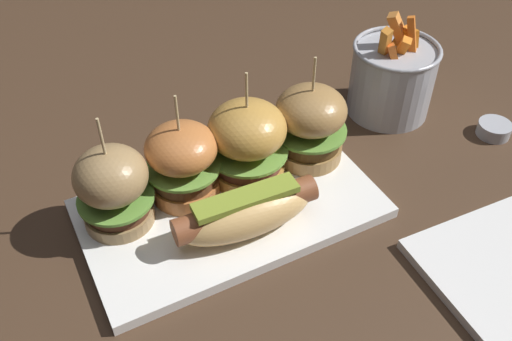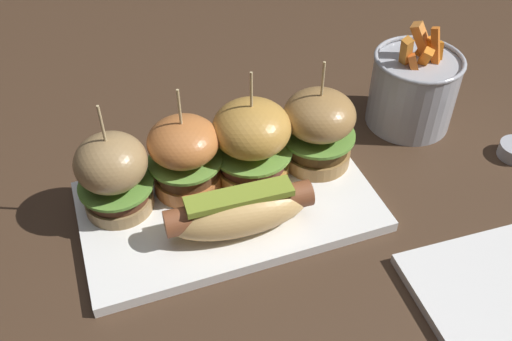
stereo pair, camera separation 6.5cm
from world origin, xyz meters
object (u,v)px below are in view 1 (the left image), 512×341
Objects in this scene: slider_far_left at (113,187)px; slider_far_right at (310,124)px; platter_main at (230,209)px; slider_center_left at (183,162)px; fries_bucket at (392,78)px; sauce_ramekin at (494,129)px; slider_center_right at (247,141)px; hot_dog at (243,213)px.

slider_far_left and slider_far_right have the same top height.
slider_center_left is at bearing 131.27° from platter_main.
platter_main is 0.31m from fries_bucket.
slider_center_left is at bearing 4.08° from slider_far_left.
slider_far_left is 3.18× the size of sauce_ramekin.
slider_center_left is 0.33m from fries_bucket.
slider_center_right is (0.08, -0.01, 0.00)m from slider_center_left.
platter_main is 0.39m from sauce_ramekin.
sauce_ramekin is (0.26, -0.07, -0.06)m from slider_far_right.
slider_center_right is 1.02× the size of slider_far_right.
hot_dog is at bearing -157.15° from fries_bucket.
slider_center_right is (0.16, 0.00, 0.00)m from slider_far_left.
slider_far_right reaches higher than hot_dog.
slider_center_right reaches higher than slider_center_left.
fries_bucket is at bearing 6.18° from slider_far_left.
slider_far_left reaches higher than platter_main.
fries_bucket is (0.30, 0.13, 0.01)m from hot_dog.
slider_center_left is 0.08m from slider_center_right.
platter_main is at bearing -48.73° from slider_center_left.
sauce_ramekin is at bearing 1.30° from hot_dog.
platter_main is 0.06m from hot_dog.
slider_center_left is (-0.03, 0.09, 0.02)m from hot_dog.
slider_far_left is 1.03× the size of slider_center_left.
platter_main is 2.38× the size of slider_far_right.
slider_center_left reaches higher than hot_dog.
fries_bucket is 0.16m from sauce_ramekin.
hot_dog is at bearing -68.06° from slider_center_left.
slider_far_right is 0.97× the size of fries_bucket.
hot_dog is 0.10m from slider_center_left.
hot_dog is 3.69× the size of sauce_ramekin.
slider_center_right is at bearing 60.27° from hot_dog.
sauce_ramekin is (0.39, 0.01, -0.03)m from hot_dog.
slider_center_right reaches higher than slider_far_left.
fries_bucket is at bearing 16.17° from slider_far_right.
fries_bucket is at bearing 129.28° from sauce_ramekin.
slider_center_left reaches higher than fries_bucket.
slider_far_left is 0.42m from fries_bucket.
slider_center_left is at bearing 169.74° from sauce_ramekin.
slider_center_left is 0.17m from slider_far_right.
slider_far_right is at bearing -0.67° from slider_far_left.
fries_bucket is (0.42, 0.05, -0.01)m from slider_far_left.
slider_center_left is at bearing 176.41° from slider_center_right.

